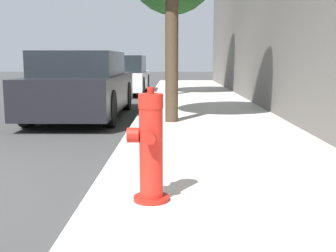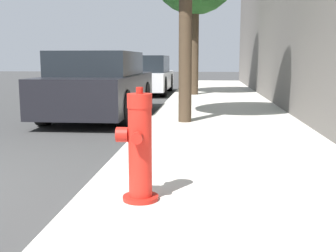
{
  "view_description": "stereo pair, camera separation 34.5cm",
  "coord_description": "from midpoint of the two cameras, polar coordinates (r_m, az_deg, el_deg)",
  "views": [
    {
      "loc": [
        2.73,
        -3.32,
        1.28
      ],
      "look_at": [
        2.67,
        1.23,
        0.55
      ],
      "focal_mm": 45.0,
      "sensor_mm": 36.0,
      "label": 1
    },
    {
      "loc": [
        3.08,
        -3.3,
        1.28
      ],
      "look_at": [
        2.67,
        1.23,
        0.55
      ],
      "focal_mm": 45.0,
      "sensor_mm": 36.0,
      "label": 2
    }
  ],
  "objects": [
    {
      "name": "sidewalk_slab",
      "position": [
        3.56,
        9.28,
        -11.05
      ],
      "size": [
        2.9,
        40.0,
        0.12
      ],
      "color": "beige",
      "rests_on": "ground_plane"
    },
    {
      "name": "fire_hydrant",
      "position": [
        3.44,
        -5.28,
        -3.11
      ],
      "size": [
        0.34,
        0.35,
        0.94
      ],
      "color": "red",
      "rests_on": "sidewalk_slab"
    },
    {
      "name": "parked_car_near",
      "position": [
        9.46,
        -12.51,
        5.37
      ],
      "size": [
        1.77,
        4.49,
        1.44
      ],
      "color": "black",
      "rests_on": "ground_plane"
    },
    {
      "name": "parked_car_mid",
      "position": [
        15.72,
        -6.66,
        6.81
      ],
      "size": [
        1.7,
        4.17,
        1.4
      ],
      "color": "silver",
      "rests_on": "ground_plane"
    }
  ]
}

